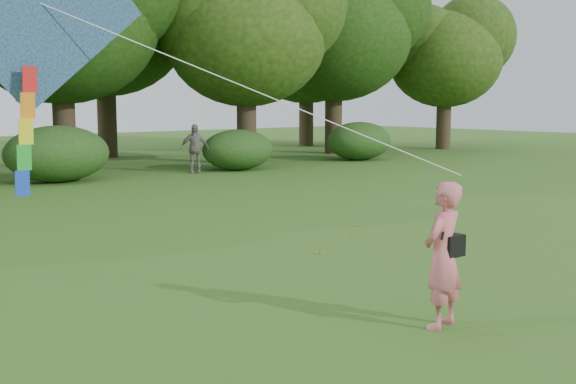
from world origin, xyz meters
TOP-DOWN VIEW (x-y plane):
  - ground at (0.00, 0.00)m, footprint 100.00×100.00m
  - man_kite_flyer at (0.36, 0.01)m, footprint 0.72×0.56m
  - bystander_right at (8.09, 17.49)m, footprint 1.14×0.97m
  - crossbody_bag at (0.48, -0.02)m, footprint 0.43×0.20m
  - flying_kite at (-3.63, 1.99)m, footprint 5.39×2.45m
  - fallen_leaves at (0.89, 4.11)m, footprint 9.87×10.97m

SIDE VIEW (x-z plane):
  - ground at x=0.00m, z-range 0.00..0.00m
  - fallen_leaves at x=0.89m, z-range 0.00..0.01m
  - man_kite_flyer at x=0.36m, z-range 0.00..1.76m
  - bystander_right at x=8.09m, z-range 0.00..1.83m
  - crossbody_bag at x=0.48m, z-range 0.64..1.35m
  - flying_kite at x=-3.63m, z-range 2.10..5.15m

